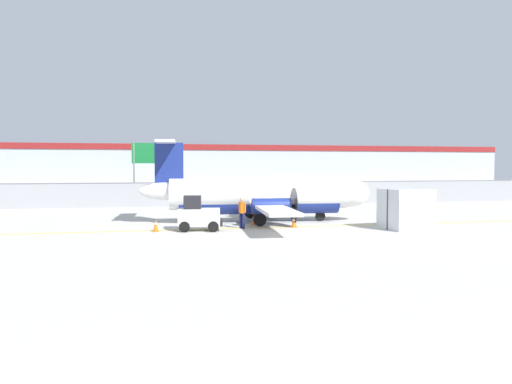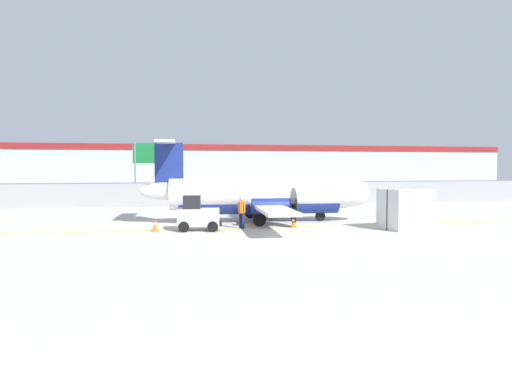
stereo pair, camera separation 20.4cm
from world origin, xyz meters
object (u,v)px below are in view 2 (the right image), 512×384
object	(u,v)px
commuter_airplane	(263,196)
traffic_cone_far_left	(294,222)
baggage_tug	(198,215)
traffic_cone_near_left	(155,226)
parked_car_0	(103,194)
ground_crew_worker	(242,211)
highway_sign	(154,158)
cargo_container	(406,209)
parked_car_2	(266,189)
parked_car_1	(182,191)
parked_car_3	(323,186)
traffic_cone_near_right	(254,219)

from	to	relation	value
commuter_airplane	traffic_cone_far_left	distance (m)	3.57
baggage_tug	traffic_cone_near_left	distance (m)	2.29
baggage_tug	parked_car_0	size ratio (longest dim) A/B	0.57
ground_crew_worker	parked_car_0	xyz separation A→B (m)	(-9.27, 21.11, -0.06)
traffic_cone_near_left	highway_sign	size ratio (longest dim) A/B	0.12
parked_car_0	highway_sign	distance (m)	6.41
ground_crew_worker	cargo_container	bearing A→B (deg)	-46.86
traffic_cone_far_left	parked_car_2	distance (m)	27.97
parked_car_0	parked_car_2	world-z (taller)	same
parked_car_1	parked_car_3	bearing A→B (deg)	-152.96
ground_crew_worker	traffic_cone_near_right	world-z (taller)	ground_crew_worker
parked_car_3	commuter_airplane	bearing A→B (deg)	71.76
parked_car_1	parked_car_3	distance (m)	20.04
baggage_tug	cargo_container	xyz separation A→B (m)	(11.17, -1.68, 0.24)
commuter_airplane	parked_car_1	xyz separation A→B (m)	(-3.64, 22.51, -0.71)
baggage_tug	parked_car_3	world-z (taller)	baggage_tug
baggage_tug	traffic_cone_far_left	xyz separation A→B (m)	(5.39, 0.26, -0.54)
commuter_airplane	baggage_tug	distance (m)	5.61
commuter_airplane	traffic_cone_near_right	distance (m)	2.07
traffic_cone_near_left	parked_car_3	distance (m)	39.97
traffic_cone_near_left	highway_sign	bearing A→B (deg)	89.81
parked_car_1	highway_sign	distance (m)	8.56
baggage_tug	highway_sign	bearing A→B (deg)	104.45
ground_crew_worker	traffic_cone_far_left	size ratio (longest dim) A/B	2.66
commuter_airplane	parked_car_2	distance (m)	25.07
baggage_tug	parked_car_3	bearing A→B (deg)	68.40
parked_car_1	parked_car_2	world-z (taller)	same
traffic_cone_near_left	parked_car_2	xyz separation A→B (m)	(12.46, 27.67, 0.58)
ground_crew_worker	parked_car_1	xyz separation A→B (m)	(-1.73, 25.49, -0.06)
baggage_tug	traffic_cone_near_right	distance (m)	4.10
parked_car_0	traffic_cone_near_right	bearing A→B (deg)	115.02
ground_crew_worker	traffic_cone_far_left	xyz separation A→B (m)	(2.92, -0.19, -0.64)
traffic_cone_far_left	parked_car_3	world-z (taller)	parked_car_3
commuter_airplane	parked_car_1	world-z (taller)	commuter_airplane
traffic_cone_near_right	highway_sign	size ratio (longest dim) A/B	0.12
ground_crew_worker	traffic_cone_far_left	distance (m)	3.00
traffic_cone_near_left	traffic_cone_near_right	world-z (taller)	same
highway_sign	parked_car_0	bearing A→B (deg)	147.24
parked_car_0	parked_car_2	bearing A→B (deg)	-162.75
traffic_cone_near_left	traffic_cone_far_left	xyz separation A→B (m)	(7.61, 0.13, 0.00)
cargo_container	parked_car_2	distance (m)	29.50
traffic_cone_far_left	parked_car_0	size ratio (longest dim) A/B	0.15
parked_car_3	parked_car_1	bearing A→B (deg)	31.02
traffic_cone_far_left	parked_car_2	bearing A→B (deg)	80.00
commuter_airplane	traffic_cone_near_right	xyz separation A→B (m)	(-0.89, -1.36, -1.29)
commuter_airplane	ground_crew_worker	bearing A→B (deg)	-118.22
parked_car_1	traffic_cone_far_left	bearing A→B (deg)	103.85
ground_crew_worker	parked_car_3	size ratio (longest dim) A/B	0.39
ground_crew_worker	traffic_cone_near_left	size ratio (longest dim) A/B	2.66
traffic_cone_near_right	parked_car_2	bearing A→B (deg)	75.29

